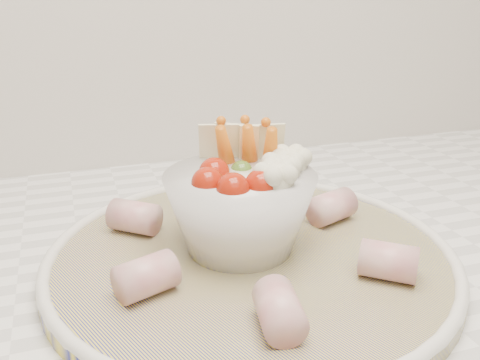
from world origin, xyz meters
name	(u,v)px	position (x,y,z in m)	size (l,w,h in m)	color
serving_platter	(251,256)	(-0.01, 1.41, 0.93)	(0.51, 0.51, 0.02)	navy
veggie_bowl	(242,205)	(-0.02, 1.43, 0.98)	(0.15, 0.15, 0.12)	white
cured_meat_rolls	(251,237)	(-0.01, 1.41, 0.95)	(0.27, 0.29, 0.03)	#C25862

